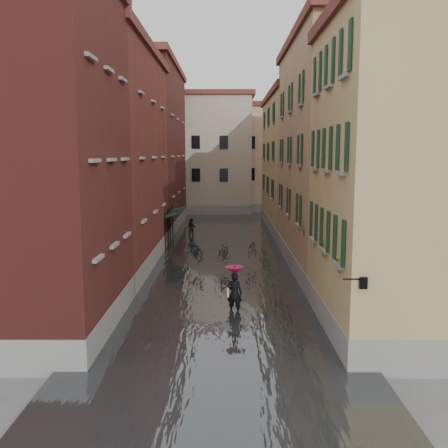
{
  "coord_description": "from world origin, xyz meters",
  "views": [
    {
      "loc": [
        0.28,
        -20.45,
        6.8
      ],
      "look_at": [
        0.15,
        6.39,
        3.0
      ],
      "focal_mm": 40.0,
      "sensor_mm": 36.0,
      "label": 1
    }
  ],
  "objects": [
    {
      "name": "building_left_mid",
      "position": [
        -7.0,
        9.0,
        6.25
      ],
      "size": [
        6.0,
        14.0,
        12.5
      ],
      "primitive_type": "cube",
      "color": "maroon",
      "rests_on": "ground"
    },
    {
      "name": "awning_far",
      "position": [
        -3.48,
        16.85,
        2.47
      ],
      "size": [
        1.09,
        3.24,
        2.8
      ],
      "color": "#163225",
      "rests_on": "ground"
    },
    {
      "name": "window_planters",
      "position": [
        4.12,
        -1.06,
        3.51
      ],
      "size": [
        0.59,
        8.34,
        0.84
      ],
      "color": "maroon",
      "rests_on": "ground"
    },
    {
      "name": "pedestrian_main",
      "position": [
        0.62,
        0.13,
        1.19
      ],
      "size": [
        0.85,
        0.85,
        2.06
      ],
      "color": "black",
      "rests_on": "ground"
    },
    {
      "name": "pedestrian_far",
      "position": [
        -2.56,
        19.68,
        0.79
      ],
      "size": [
        0.85,
        0.71,
        1.58
      ],
      "primitive_type": "imported",
      "rotation": [
        0.0,
        0.0,
        -0.16
      ],
      "color": "#232326",
      "rests_on": "ground"
    },
    {
      "name": "wall_lantern",
      "position": [
        4.33,
        -6.0,
        3.01
      ],
      "size": [
        0.71,
        0.22,
        0.35
      ],
      "color": "black",
      "rests_on": "ground"
    },
    {
      "name": "building_right_far",
      "position": [
        7.0,
        24.0,
        5.75
      ],
      "size": [
        6.0,
        16.0,
        11.5
      ],
      "primitive_type": "cube",
      "color": "tan",
      "rests_on": "ground"
    },
    {
      "name": "awning_near",
      "position": [
        -3.48,
        14.95,
        2.47
      ],
      "size": [
        1.09,
        3.17,
        2.8
      ],
      "color": "#163225",
      "rests_on": "ground"
    },
    {
      "name": "building_right_mid",
      "position": [
        7.0,
        9.0,
        6.5
      ],
      "size": [
        6.0,
        14.0,
        13.0
      ],
      "primitive_type": "cube",
      "color": "tan",
      "rests_on": "ground"
    },
    {
      "name": "building_end_cream",
      "position": [
        -3.0,
        38.0,
        6.5
      ],
      "size": [
        12.0,
        9.0,
        13.0
      ],
      "primitive_type": "cube",
      "color": "#BEAC97",
      "rests_on": "ground"
    },
    {
      "name": "floodwater",
      "position": [
        0.0,
        13.0,
        0.1
      ],
      "size": [
        10.0,
        60.0,
        0.2
      ],
      "primitive_type": "cube",
      "color": "#3E4144",
      "rests_on": "ground"
    },
    {
      "name": "building_left_far",
      "position": [
        -7.0,
        24.0,
        7.0
      ],
      "size": [
        6.0,
        16.0,
        14.0
      ],
      "primitive_type": "cube",
      "color": "maroon",
      "rests_on": "ground"
    },
    {
      "name": "building_left_near",
      "position": [
        -7.0,
        -2.0,
        6.5
      ],
      "size": [
        6.0,
        8.0,
        13.0
      ],
      "primitive_type": "cube",
      "color": "maroon",
      "rests_on": "ground"
    },
    {
      "name": "ground",
      "position": [
        0.0,
        0.0,
        0.0
      ],
      "size": [
        120.0,
        120.0,
        0.0
      ],
      "primitive_type": "plane",
      "color": "#5A5B5D",
      "rests_on": "ground"
    },
    {
      "name": "building_end_pink",
      "position": [
        6.0,
        40.0,
        6.0
      ],
      "size": [
        10.0,
        9.0,
        12.0
      ],
      "primitive_type": "cube",
      "color": "#D0A992",
      "rests_on": "ground"
    },
    {
      "name": "building_right_near",
      "position": [
        7.0,
        -2.0,
        5.75
      ],
      "size": [
        6.0,
        8.0,
        11.5
      ],
      "primitive_type": "cube",
      "color": "tan",
      "rests_on": "ground"
    }
  ]
}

